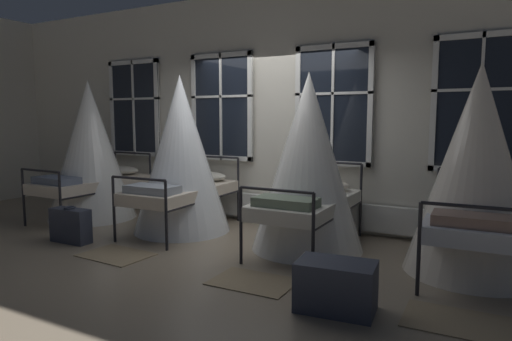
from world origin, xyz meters
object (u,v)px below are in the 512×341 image
at_px(cot_third, 308,165).
at_px(cot_fourth, 476,173).
at_px(suitcase_dark, 71,225).
at_px(travel_trunk, 336,286).
at_px(cot_first, 91,152).
at_px(cot_second, 181,157).

relative_size(cot_third, cot_fourth, 0.99).
distance_m(cot_third, cot_fourth, 1.83).
distance_m(cot_third, suitcase_dark, 3.13).
relative_size(cot_fourth, suitcase_dark, 3.81).
xyz_separation_m(cot_third, cot_fourth, (1.83, -0.00, 0.01)).
distance_m(cot_fourth, travel_trunk, 2.00).
height_order(cot_first, cot_third, cot_first).
height_order(cot_first, travel_trunk, cot_first).
xyz_separation_m(cot_first, cot_fourth, (5.50, 0.04, -0.02)).
relative_size(cot_second, suitcase_dark, 3.87).
height_order(cot_third, suitcase_dark, cot_third).
bearing_deg(travel_trunk, cot_third, 119.55).
xyz_separation_m(cot_second, suitcase_dark, (-0.88, -1.18, -0.83)).
height_order(cot_first, suitcase_dark, cot_first).
bearing_deg(cot_third, cot_second, 90.11).
distance_m(cot_second, travel_trunk, 3.30).
height_order(cot_second, cot_fourth, cot_second).
relative_size(cot_first, cot_second, 1.00).
xyz_separation_m(cot_second, cot_third, (1.90, 0.01, -0.02)).
bearing_deg(cot_fourth, cot_third, 88.39).
relative_size(cot_first, cot_third, 1.02).
bearing_deg(travel_trunk, cot_second, 150.92).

